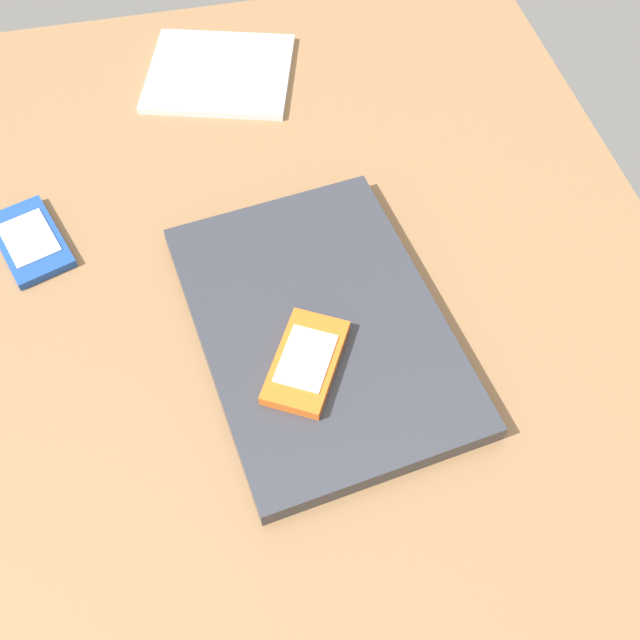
{
  "coord_description": "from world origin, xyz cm",
  "views": [
    {
      "loc": [
        31.82,
        -5.19,
        61.99
      ],
      "look_at": [
        -6.2,
        3.14,
        5.0
      ],
      "focal_mm": 42.37,
      "sensor_mm": 36.0,
      "label": 1
    }
  ],
  "objects_px": {
    "laptop_closed": "(320,326)",
    "notepad": "(219,73)",
    "cell_phone_on_desk": "(30,241)",
    "cell_phone_on_laptop": "(306,362)"
  },
  "relations": [
    {
      "from": "laptop_closed",
      "to": "notepad",
      "type": "bearing_deg",
      "value": 177.53
    },
    {
      "from": "notepad",
      "to": "cell_phone_on_desk",
      "type": "bearing_deg",
      "value": -28.74
    },
    {
      "from": "cell_phone_on_desk",
      "to": "notepad",
      "type": "distance_m",
      "value": 0.32
    },
    {
      "from": "laptop_closed",
      "to": "cell_phone_on_laptop",
      "type": "xyz_separation_m",
      "value": [
        0.04,
        -0.02,
        0.02
      ]
    },
    {
      "from": "laptop_closed",
      "to": "cell_phone_on_desk",
      "type": "bearing_deg",
      "value": -130.64
    },
    {
      "from": "notepad",
      "to": "laptop_closed",
      "type": "bearing_deg",
      "value": 22.14
    },
    {
      "from": "laptop_closed",
      "to": "cell_phone_on_desk",
      "type": "relative_size",
      "value": 2.67
    },
    {
      "from": "cell_phone_on_laptop",
      "to": "notepad",
      "type": "distance_m",
      "value": 0.44
    },
    {
      "from": "laptop_closed",
      "to": "cell_phone_on_desk",
      "type": "distance_m",
      "value": 0.31
    },
    {
      "from": "cell_phone_on_laptop",
      "to": "cell_phone_on_desk",
      "type": "height_order",
      "value": "cell_phone_on_laptop"
    }
  ]
}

